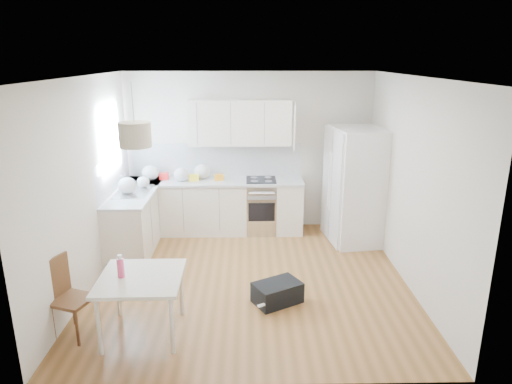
% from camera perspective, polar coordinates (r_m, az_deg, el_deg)
% --- Properties ---
extents(floor, '(4.20, 4.20, 0.00)m').
position_cam_1_polar(floor, '(6.37, -0.75, -10.82)').
color(floor, brown).
rests_on(floor, ground).
extents(ceiling, '(4.20, 4.20, 0.00)m').
position_cam_1_polar(ceiling, '(5.66, -0.85, 14.23)').
color(ceiling, white).
rests_on(ceiling, wall_back).
extents(wall_back, '(4.20, 0.00, 4.20)m').
position_cam_1_polar(wall_back, '(7.91, -0.86, 5.07)').
color(wall_back, silver).
rests_on(wall_back, floor).
extents(wall_left, '(0.00, 4.20, 4.20)m').
position_cam_1_polar(wall_left, '(6.23, -20.49, 0.80)').
color(wall_left, silver).
rests_on(wall_left, floor).
extents(wall_right, '(0.00, 4.20, 4.20)m').
position_cam_1_polar(wall_right, '(6.24, 18.87, 0.99)').
color(wall_right, silver).
rests_on(wall_right, floor).
extents(window_glassblock, '(0.02, 1.00, 1.00)m').
position_cam_1_polar(window_glassblock, '(7.21, -17.79, 6.37)').
color(window_glassblock, '#BFE0F9').
rests_on(window_glassblock, wall_left).
extents(cabinets_back, '(3.00, 0.60, 0.88)m').
position_cam_1_polar(cabinets_back, '(7.88, -5.19, -1.90)').
color(cabinets_back, white).
rests_on(cabinets_back, floor).
extents(cabinets_left, '(0.60, 1.80, 0.88)m').
position_cam_1_polar(cabinets_left, '(7.51, -14.70, -3.35)').
color(cabinets_left, white).
rests_on(cabinets_left, floor).
extents(counter_back, '(3.02, 0.64, 0.04)m').
position_cam_1_polar(counter_back, '(7.75, -5.28, 1.33)').
color(counter_back, '#B1B4B6').
rests_on(counter_back, cabinets_back).
extents(counter_left, '(0.64, 1.82, 0.04)m').
position_cam_1_polar(counter_left, '(7.37, -14.96, 0.01)').
color(counter_left, '#B1B4B6').
rests_on(counter_left, cabinets_left).
extents(backsplash_back, '(3.00, 0.01, 0.58)m').
position_cam_1_polar(backsplash_back, '(7.96, -5.19, 4.04)').
color(backsplash_back, white).
rests_on(backsplash_back, wall_back).
extents(backsplash_left, '(0.01, 1.80, 0.58)m').
position_cam_1_polar(backsplash_left, '(7.37, -17.36, 2.31)').
color(backsplash_left, white).
rests_on(backsplash_left, wall_left).
extents(upper_cabinets, '(1.70, 0.32, 0.75)m').
position_cam_1_polar(upper_cabinets, '(7.67, -2.01, 8.67)').
color(upper_cabinets, white).
rests_on(upper_cabinets, wall_back).
extents(range_oven, '(0.50, 0.61, 0.88)m').
position_cam_1_polar(range_oven, '(7.86, 0.64, -1.87)').
color(range_oven, silver).
rests_on(range_oven, floor).
extents(sink, '(0.50, 0.80, 0.16)m').
position_cam_1_polar(sink, '(7.32, -15.06, 0.01)').
color(sink, silver).
rests_on(sink, counter_left).
extents(refrigerator, '(1.00, 1.04, 1.87)m').
position_cam_1_polar(refrigerator, '(7.50, 12.41, 0.74)').
color(refrigerator, white).
rests_on(refrigerator, floor).
extents(dining_table, '(0.88, 0.88, 0.69)m').
position_cam_1_polar(dining_table, '(5.11, -14.18, -10.93)').
color(dining_table, beige).
rests_on(dining_table, floor).
extents(dining_chair, '(0.48, 0.48, 0.89)m').
position_cam_1_polar(dining_chair, '(5.39, -21.95, -12.22)').
color(dining_chair, '#442314').
rests_on(dining_chair, floor).
extents(drink_bottle, '(0.09, 0.09, 0.26)m').
position_cam_1_polar(drink_bottle, '(5.06, -16.58, -8.86)').
color(drink_bottle, '#D33A63').
rests_on(drink_bottle, dining_table).
extents(gym_bag, '(0.67, 0.59, 0.26)m').
position_cam_1_polar(gym_bag, '(5.78, 2.68, -12.44)').
color(gym_bag, black).
rests_on(gym_bag, floor).
extents(pendant_lamp, '(0.35, 0.35, 0.25)m').
position_cam_1_polar(pendant_lamp, '(4.77, -14.89, 6.94)').
color(pendant_lamp, beige).
rests_on(pendant_lamp, ceiling).
extents(grocery_bag_a, '(0.28, 0.24, 0.26)m').
position_cam_1_polar(grocery_bag_a, '(7.88, -13.08, 2.33)').
color(grocery_bag_a, silver).
rests_on(grocery_bag_a, counter_back).
extents(grocery_bag_b, '(0.25, 0.21, 0.23)m').
position_cam_1_polar(grocery_bag_b, '(7.73, -9.33, 2.15)').
color(grocery_bag_b, silver).
rests_on(grocery_bag_b, counter_back).
extents(grocery_bag_c, '(0.27, 0.23, 0.25)m').
position_cam_1_polar(grocery_bag_c, '(7.83, -6.79, 2.53)').
color(grocery_bag_c, silver).
rests_on(grocery_bag_c, counter_back).
extents(grocery_bag_d, '(0.20, 0.17, 0.18)m').
position_cam_1_polar(grocery_bag_d, '(7.49, -13.93, 1.22)').
color(grocery_bag_d, silver).
rests_on(grocery_bag_d, counter_back).
extents(grocery_bag_e, '(0.28, 0.24, 0.25)m').
position_cam_1_polar(grocery_bag_e, '(7.21, -15.78, 0.79)').
color(grocery_bag_e, silver).
rests_on(grocery_bag_e, counter_left).
extents(snack_orange, '(0.17, 0.12, 0.10)m').
position_cam_1_polar(snack_orange, '(7.72, -4.64, 1.84)').
color(snack_orange, orange).
rests_on(snack_orange, counter_back).
extents(snack_yellow, '(0.17, 0.12, 0.11)m').
position_cam_1_polar(snack_yellow, '(7.73, -7.78, 1.79)').
color(snack_yellow, yellow).
rests_on(snack_yellow, counter_back).
extents(snack_red, '(0.17, 0.11, 0.11)m').
position_cam_1_polar(snack_red, '(7.92, -11.44, 1.95)').
color(snack_red, red).
rests_on(snack_red, counter_back).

